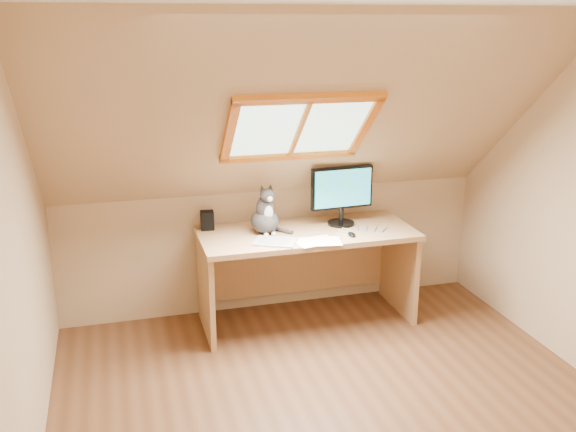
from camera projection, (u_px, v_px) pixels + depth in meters
name	position (u px, v px, depth m)	size (l,w,h in m)	color
ground	(347.00, 421.00, 3.87)	(3.50, 3.50, 0.00)	brown
room_shell	(361.00, 197.00, 3.37)	(3.52, 3.52, 2.41)	tan
desk	(304.00, 255.00, 5.10)	(1.66, 0.73, 0.76)	tan
monitor	(342.00, 192.00, 5.04)	(0.51, 0.22, 0.47)	black
cat	(265.00, 215.00, 4.88)	(0.25, 0.29, 0.39)	#393432
desk_speaker	(207.00, 220.00, 4.98)	(0.10, 0.10, 0.14)	black
graphics_tablet	(275.00, 242.00, 4.70)	(0.30, 0.22, 0.01)	#B2B2B7
mouse	(352.00, 234.00, 4.84)	(0.05, 0.09, 0.03)	black
papers	(313.00, 242.00, 4.71)	(0.33, 0.27, 0.00)	white
cables	(361.00, 231.00, 4.96)	(0.51, 0.26, 0.01)	silver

